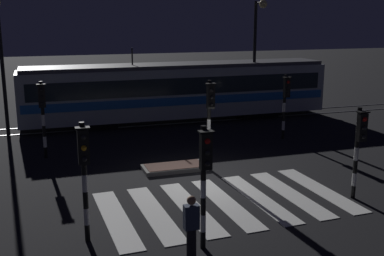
% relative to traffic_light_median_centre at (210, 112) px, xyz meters
% --- Properties ---
extents(ground_plane, '(120.00, 120.00, 0.00)m').
position_rel_traffic_light_median_centre_xyz_m(ground_plane, '(-0.69, -1.31, -2.29)').
color(ground_plane, black).
extents(rail_near, '(80.00, 0.12, 0.03)m').
position_rel_traffic_light_median_centre_xyz_m(rail_near, '(-0.69, 8.23, -2.28)').
color(rail_near, '#59595E').
rests_on(rail_near, ground).
extents(rail_far, '(80.00, 0.12, 0.03)m').
position_rel_traffic_light_median_centre_xyz_m(rail_far, '(-0.69, 9.67, -2.28)').
color(rail_far, '#59595E').
rests_on(rail_far, ground).
extents(crosswalk_zebra, '(7.90, 4.75, 0.02)m').
position_rel_traffic_light_median_centre_xyz_m(crosswalk_zebra, '(-0.69, -3.37, -2.28)').
color(crosswalk_zebra, silver).
rests_on(crosswalk_zebra, ground).
extents(traffic_island, '(2.46, 1.14, 0.18)m').
position_rel_traffic_light_median_centre_xyz_m(traffic_island, '(-1.28, 0.43, -2.21)').
color(traffic_island, slate).
rests_on(traffic_island, ground).
extents(traffic_light_median_centre, '(0.36, 0.42, 3.48)m').
position_rel_traffic_light_median_centre_xyz_m(traffic_light_median_centre, '(0.00, 0.00, 0.00)').
color(traffic_light_median_centre, black).
rests_on(traffic_light_median_centre, ground).
extents(traffic_light_corner_far_left, '(0.36, 0.42, 3.23)m').
position_rel_traffic_light_median_centre_xyz_m(traffic_light_corner_far_left, '(-5.98, 3.56, -0.16)').
color(traffic_light_corner_far_left, black).
rests_on(traffic_light_corner_far_left, ground).
extents(traffic_light_corner_near_right, '(0.36, 0.42, 3.02)m').
position_rel_traffic_light_median_centre_xyz_m(traffic_light_corner_near_right, '(3.45, -4.35, -0.31)').
color(traffic_light_corner_near_right, black).
rests_on(traffic_light_corner_near_right, ground).
extents(traffic_light_corner_near_left, '(0.36, 0.42, 3.23)m').
position_rel_traffic_light_median_centre_xyz_m(traffic_light_corner_near_left, '(-5.15, -4.77, -0.17)').
color(traffic_light_corner_near_left, black).
rests_on(traffic_light_corner_near_left, ground).
extents(traffic_light_corner_far_right, '(0.36, 0.42, 3.12)m').
position_rel_traffic_light_median_centre_xyz_m(traffic_light_corner_far_right, '(5.05, 3.32, -0.24)').
color(traffic_light_corner_far_right, black).
rests_on(traffic_light_corner_far_right, ground).
extents(traffic_light_kerb_mid_left, '(0.36, 0.42, 3.23)m').
position_rel_traffic_light_median_centre_xyz_m(traffic_light_kerb_mid_left, '(-2.38, -6.10, -0.16)').
color(traffic_light_kerb_mid_left, black).
rests_on(traffic_light_kerb_mid_left, ground).
extents(street_lamp_trackside_right, '(0.44, 1.21, 6.66)m').
position_rel_traffic_light_median_centre_xyz_m(street_lamp_trackside_right, '(5.73, 8.02, 1.97)').
color(street_lamp_trackside_right, black).
rests_on(street_lamp_trackside_right, ground).
extents(street_lamp_trackside_left, '(0.44, 1.21, 6.61)m').
position_rel_traffic_light_median_centre_xyz_m(street_lamp_trackside_left, '(-7.64, 7.69, 1.95)').
color(street_lamp_trackside_left, black).
rests_on(street_lamp_trackside_left, ground).
extents(tram, '(17.35, 2.58, 4.15)m').
position_rel_traffic_light_median_centre_xyz_m(tram, '(1.41, 8.94, -0.54)').
color(tram, '#B2BCC1').
rests_on(tram, ground).
extents(pedestrian_waiting_at_kerb, '(0.36, 0.24, 1.71)m').
position_rel_traffic_light_median_centre_xyz_m(pedestrian_waiting_at_kerb, '(-2.89, -6.63, -1.42)').
color(pedestrian_waiting_at_kerb, black).
rests_on(pedestrian_waiting_at_kerb, ground).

